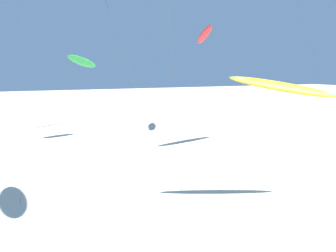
% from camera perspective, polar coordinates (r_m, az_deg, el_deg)
% --- Properties ---
extents(flying_kite_0, '(4.92, 7.57, 14.04)m').
position_cam_1_polar(flying_kite_0, '(52.89, 5.44, 13.42)').
color(flying_kite_0, red).
rests_on(flying_kite_0, ground).
extents(flying_kite_5, '(6.78, 4.70, 8.03)m').
position_cam_1_polar(flying_kite_5, '(25.00, 16.87, 5.61)').
color(flying_kite_5, yellow).
rests_on(flying_kite_5, ground).
extents(flying_kite_7, '(5.69, 9.69, 10.40)m').
position_cam_1_polar(flying_kite_7, '(55.19, -12.68, 9.38)').
color(flying_kite_7, green).
rests_on(flying_kite_7, ground).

